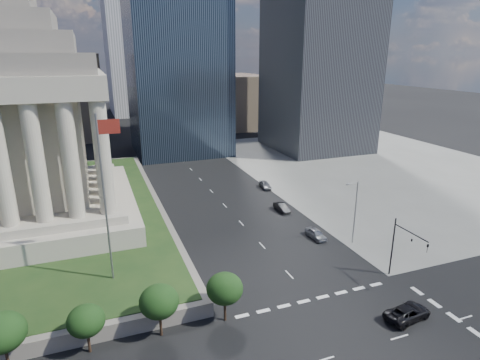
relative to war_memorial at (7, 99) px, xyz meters
name	(u,v)px	position (x,y,z in m)	size (l,w,h in m)	color
ground	(171,148)	(34.00, 52.00, -21.40)	(500.00, 500.00, 0.00)	black
sidewalk_ne	(377,166)	(80.00, 12.00, -21.38)	(68.00, 90.00, 0.03)	slate
war_memorial	(7,99)	(0.00, 0.00, 0.00)	(34.00, 34.00, 39.00)	#AA9F8F
flagpole	(105,191)	(12.17, -24.00, -8.29)	(2.52, 0.24, 20.00)	slate
midrise_glass	(176,46)	(36.00, 47.00, 8.60)	(26.00, 26.00, 60.00)	black
building_filler_ne	(235,101)	(66.00, 82.00, -11.40)	(20.00, 30.00, 20.00)	brown
building_filler_nw	(64,96)	(4.00, 82.00, -7.40)	(24.00, 30.00, 28.00)	brown
traffic_signal_ne	(403,244)	(46.50, -34.30, -16.15)	(0.30, 5.74, 8.00)	black
street_lamp_north	(355,209)	(47.33, -23.00, -15.74)	(2.13, 0.22, 10.00)	slate
pickup_truck	(408,313)	(41.91, -40.83, -20.62)	(2.59, 5.62, 1.56)	black
parked_sedan_near	(316,234)	(43.00, -19.65, -20.65)	(4.38, 1.76, 1.49)	gray
parked_sedan_mid	(282,207)	(43.00, -7.40, -20.68)	(4.37, 1.52, 1.44)	black
parked_sedan_far	(265,185)	(45.50, 5.80, -20.63)	(1.81, 4.50, 1.53)	#56575D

